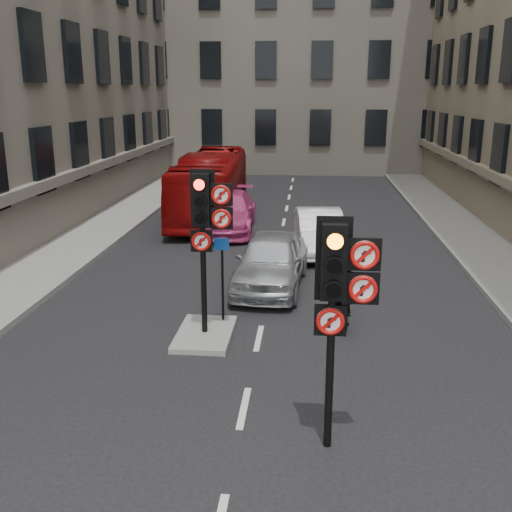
% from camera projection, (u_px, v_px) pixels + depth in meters
% --- Properties ---
extents(ground, '(120.00, 120.00, 0.00)m').
position_uv_depth(ground, '(228.00, 481.00, 8.37)').
color(ground, black).
rests_on(ground, ground).
extents(pavement_left, '(3.00, 50.00, 0.16)m').
position_uv_depth(pavement_left, '(67.00, 247.00, 20.49)').
color(pavement_left, gray).
rests_on(pavement_left, ground).
extents(pavement_right, '(3.00, 50.00, 0.16)m').
position_uv_depth(pavement_right, '(500.00, 257.00, 19.24)').
color(pavement_right, gray).
rests_on(pavement_right, ground).
extents(centre_island, '(1.20, 2.00, 0.12)m').
position_uv_depth(centre_island, '(205.00, 334.00, 13.26)').
color(centre_island, gray).
rests_on(centre_island, ground).
extents(building_far, '(30.00, 14.00, 20.00)m').
position_uv_depth(building_far, '(299.00, 20.00, 42.14)').
color(building_far, gray).
rests_on(building_far, ground).
extents(signal_near, '(0.91, 0.40, 3.58)m').
position_uv_depth(signal_near, '(339.00, 287.00, 8.50)').
color(signal_near, black).
rests_on(signal_near, ground).
extents(signal_far, '(0.91, 0.40, 3.58)m').
position_uv_depth(signal_far, '(206.00, 217.00, 12.53)').
color(signal_far, black).
rests_on(signal_far, centre_island).
extents(car_silver, '(2.10, 4.55, 1.51)m').
position_uv_depth(car_silver, '(271.00, 260.00, 16.43)').
color(car_silver, '#A9ACB1').
rests_on(car_silver, ground).
extents(car_white, '(1.88, 4.37, 1.40)m').
position_uv_depth(car_white, '(320.00, 231.00, 20.03)').
color(car_white, white).
rests_on(car_white, ground).
extents(car_pink, '(2.30, 5.15, 1.47)m').
position_uv_depth(car_pink, '(227.00, 212.00, 23.04)').
color(car_pink, '#CA3B80').
rests_on(car_pink, ground).
extents(bus_red, '(2.63, 9.84, 2.72)m').
position_uv_depth(bus_red, '(211.00, 185.00, 25.42)').
color(bus_red, maroon).
rests_on(bus_red, ground).
extents(motorcycle, '(0.69, 1.76, 1.03)m').
position_uv_depth(motorcycle, '(341.00, 303.00, 13.83)').
color(motorcycle, black).
rests_on(motorcycle, ground).
extents(motorcyclist, '(0.74, 0.61, 1.74)m').
position_uv_depth(motorcyclist, '(341.00, 289.00, 13.74)').
color(motorcyclist, black).
rests_on(motorcyclist, ground).
extents(info_sign, '(0.34, 0.11, 1.96)m').
position_uv_depth(info_sign, '(222.00, 268.00, 13.58)').
color(info_sign, black).
rests_on(info_sign, centre_island).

